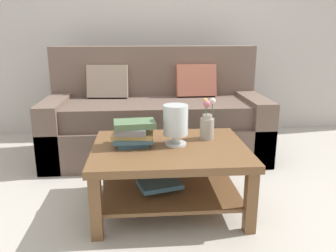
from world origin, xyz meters
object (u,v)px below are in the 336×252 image
coffee_table (169,164)px  glass_hurricane_vase (176,122)px  book_stack_main (133,133)px  couch (156,119)px  flower_pitcher (207,124)px

coffee_table → glass_hurricane_vase: size_ratio=3.75×
coffee_table → book_stack_main: size_ratio=3.46×
couch → book_stack_main: (-0.20, -1.08, 0.18)m
glass_hurricane_vase → flower_pitcher: bearing=25.3°
coffee_table → book_stack_main: book_stack_main is taller
glass_hurricane_vase → book_stack_main: bearing=-179.4°
couch → glass_hurricane_vase: couch is taller
book_stack_main → glass_hurricane_vase: 0.30m
couch → glass_hurricane_vase: 1.11m
couch → book_stack_main: size_ratio=6.93×
coffee_table → glass_hurricane_vase: bearing=33.2°
book_stack_main → glass_hurricane_vase: bearing=0.6°
glass_hurricane_vase → flower_pitcher: (0.24, 0.11, -0.05)m
book_stack_main → coffee_table: bearing=-6.2°
coffee_table → flower_pitcher: size_ratio=3.47×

